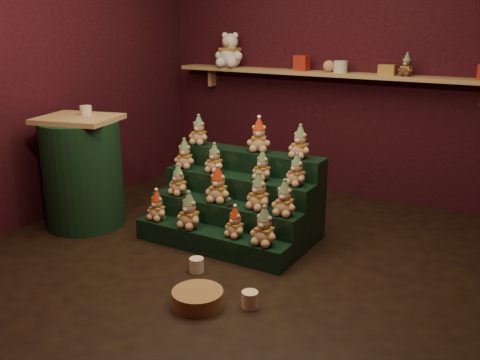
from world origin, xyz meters
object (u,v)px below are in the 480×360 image
Objects in this scene: mug_right at (250,299)px; brown_bear at (407,65)px; wicker_basket at (198,298)px; mug_left at (197,265)px; snow_globe_b at (229,202)px; white_bear at (230,45)px; snow_globe_a at (188,194)px; snow_globe_c at (266,209)px; side_table at (83,172)px; mini_christmas_tree at (158,218)px; riser_tier_front at (210,241)px.

mug_right is 0.53× the size of brown_bear.
mug_left is at bearing 125.92° from wicker_basket.
snow_globe_b reaches higher than mug_right.
mug_right is at bearing -57.26° from white_bear.
mug_right is (0.64, -0.77, -0.34)m from snow_globe_b.
white_bear is at bearing 110.14° from snow_globe_a.
side_table is at bearing -172.32° from snow_globe_c.
snow_globe_a is 2.43m from brown_bear.
snow_globe_a is 2.19m from white_bear.
side_table is at bearing 168.91° from mug_left.
side_table is 2.93× the size of mini_christmas_tree.
snow_globe_b is 0.74× the size of mug_left.
mug_left is 0.23× the size of white_bear.
mug_left is (0.45, -0.52, -0.34)m from snow_globe_a.
mug_right is at bearing -68.81° from snow_globe_c.
snow_globe_a is at bearing 154.43° from riser_tier_front.
white_bear reaches higher than wicker_basket.
mug_left is 2.80m from brown_bear.
wicker_basket is at bearing -70.78° from snow_globe_b.
brown_bear is (0.28, 2.52, 1.37)m from mug_right.
snow_globe_a is 0.96× the size of snow_globe_b.
mug_right is 3.39m from white_bear.
wicker_basket is 1.63× the size of brown_bear.
snow_globe_c is 0.37× the size of brown_bear.
mini_christmas_tree is at bearing 153.39° from mug_right.
brown_bear is at bearing 49.89° from mini_christmas_tree.
side_table is 9.14× the size of mug_right.
snow_globe_c is at bearing 59.55° from mug_left.
riser_tier_front is 0.57m from mini_christmas_tree.
side_table reaches higher than mini_christmas_tree.
wicker_basket is 0.72× the size of white_bear.
white_bear reaches higher than riser_tier_front.
side_table reaches higher than riser_tier_front.
side_table is (-1.00, -0.24, 0.10)m from snow_globe_a.
brown_bear reaches higher than snow_globe_c.
wicker_basket is at bearing -61.68° from riser_tier_front.
mug_left is 0.50m from wicker_basket.
wicker_basket is 3.37m from white_bear.
wicker_basket is at bearing -63.87° from white_bear.
snow_globe_c is at bearing -6.18° from side_table.
snow_globe_c is at bearing 111.19° from mug_right.
snow_globe_b is 0.17× the size of white_bear.
mini_christmas_tree is 2.37m from white_bear.
mug_left is 0.51× the size of brown_bear.
riser_tier_front is 17.87× the size of snow_globe_c.
mini_christmas_tree is 1.64× the size of brown_bear.
white_bear is at bearing 115.75° from mug_left.
snow_globe_a is 0.08× the size of side_table.
snow_globe_b is at bearing -4.40° from side_table.
white_bear is at bearing 102.28° from mini_christmas_tree.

